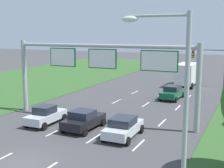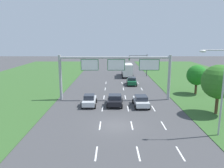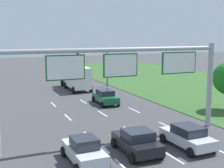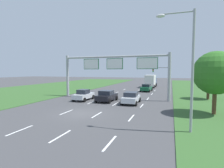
{
  "view_description": "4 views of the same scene",
  "coord_description": "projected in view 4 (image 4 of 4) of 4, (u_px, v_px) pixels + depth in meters",
  "views": [
    {
      "loc": [
        12.18,
        -13.58,
        7.77
      ],
      "look_at": [
        -0.39,
        13.84,
        2.73
      ],
      "focal_mm": 50.0,
      "sensor_mm": 36.0,
      "label": 1
    },
    {
      "loc": [
        -0.44,
        -22.61,
        9.31
      ],
      "look_at": [
        -0.5,
        10.13,
        2.59
      ],
      "focal_mm": 35.0,
      "sensor_mm": 36.0,
      "label": 2
    },
    {
      "loc": [
        -9.26,
        -9.66,
        7.66
      ],
      "look_at": [
        1.22,
        14.43,
        3.5
      ],
      "focal_mm": 50.0,
      "sensor_mm": 36.0,
      "label": 3
    },
    {
      "loc": [
        8.68,
        -15.67,
        4.34
      ],
      "look_at": [
        0.25,
        9.06,
        2.4
      ],
      "focal_mm": 28.0,
      "sensor_mm": 36.0,
      "label": 4
    }
  ],
  "objects": [
    {
      "name": "lane_dashes_inner_right",
      "position": [
        107.0,
        109.0,
        20.17
      ],
      "size": [
        0.14,
        44.4,
        0.01
      ],
      "color": "white",
      "rests_on": "ground_plane"
    },
    {
      "name": "roadside_tree_near",
      "position": [
        216.0,
        73.0,
        17.09
      ],
      "size": [
        4.26,
        4.26,
        6.3
      ],
      "color": "#513823",
      "rests_on": "ground_plane"
    },
    {
      "name": "ground_plane",
      "position": [
        81.0,
        113.0,
        17.91
      ],
      "size": [
        200.0,
        200.0,
        0.0
      ],
      "primitive_type": "plane",
      "color": "#424244"
    },
    {
      "name": "car_far_ahead",
      "position": [
        84.0,
        95.0,
        26.02
      ],
      "size": [
        2.02,
        4.02,
        1.61
      ],
      "rotation": [
        0.0,
        0.0,
        0.01
      ],
      "color": "silver",
      "rests_on": "ground_plane"
    },
    {
      "name": "lane_dashes_slip",
      "position": [
        137.0,
        111.0,
        19.05
      ],
      "size": [
        0.14,
        44.4,
        0.01
      ],
      "color": "white",
      "rests_on": "ground_plane"
    },
    {
      "name": "car_lead_silver",
      "position": [
        107.0,
        96.0,
        24.95
      ],
      "size": [
        2.34,
        4.12,
        1.59
      ],
      "rotation": [
        0.0,
        0.0,
        -0.03
      ],
      "color": "black",
      "rests_on": "ground_plane"
    },
    {
      "name": "sign_gantry",
      "position": [
        115.0,
        67.0,
        27.42
      ],
      "size": [
        17.24,
        0.44,
        7.0
      ],
      "color": "#9EA0A5",
      "rests_on": "ground_plane"
    },
    {
      "name": "street_lamp",
      "position": [
        187.0,
        60.0,
        12.02
      ],
      "size": [
        2.61,
        0.32,
        8.5
      ],
      "color": "#9EA0A5",
      "rests_on": "ground_plane"
    },
    {
      "name": "box_truck",
      "position": [
        151.0,
        81.0,
        47.17
      ],
      "size": [
        2.77,
        7.74,
        3.29
      ],
      "rotation": [
        0.0,
        0.0,
        -0.01
      ],
      "color": "navy",
      "rests_on": "ground_plane"
    },
    {
      "name": "roadside_tree_mid",
      "position": [
        209.0,
        78.0,
        26.47
      ],
      "size": [
        3.43,
        3.43,
        5.04
      ],
      "color": "#513823",
      "rests_on": "ground_plane"
    },
    {
      "name": "car_near_red",
      "position": [
        131.0,
        98.0,
        23.32
      ],
      "size": [
        2.16,
        4.18,
        1.56
      ],
      "rotation": [
        0.0,
        0.0,
        0.02
      ],
      "color": "silver",
      "rests_on": "ground_plane"
    },
    {
      "name": "grass_verge_left",
      "position": [
        11.0,
        93.0,
        34.1
      ],
      "size": [
        24.0,
        120.0,
        0.06
      ],
      "primitive_type": "cube",
      "color": "#335B28",
      "rests_on": "ground_plane"
    },
    {
      "name": "car_mid_lane",
      "position": [
        146.0,
        88.0,
        37.37
      ],
      "size": [
        2.27,
        4.41,
        1.59
      ],
      "rotation": [
        0.0,
        0.0,
        -0.06
      ],
      "color": "#145633",
      "rests_on": "ground_plane"
    },
    {
      "name": "traffic_light_mast",
      "position": [
        163.0,
        73.0,
        46.52
      ],
      "size": [
        4.76,
        0.49,
        5.6
      ],
      "color": "#47494F",
      "rests_on": "ground_plane"
    },
    {
      "name": "lane_dashes_inner_left",
      "position": [
        80.0,
        107.0,
        21.3
      ],
      "size": [
        0.14,
        44.4,
        0.01
      ],
      "color": "white",
      "rests_on": "ground_plane"
    }
  ]
}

